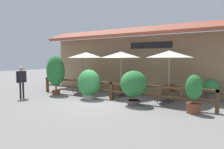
{
  "coord_description": "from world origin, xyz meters",
  "views": [
    {
      "loc": [
        6.45,
        -8.45,
        2.21
      ],
      "look_at": [
        -0.22,
        1.43,
        1.32
      ],
      "focal_mm": 35.0,
      "sensor_mm": 36.0,
      "label": 1
    }
  ],
  "objects_px": {
    "patio_umbrella_near": "(86,55)",
    "patio_umbrella_far": "(169,54)",
    "chair_near_wallside": "(95,84)",
    "potted_plant_broad_leaf": "(134,85)",
    "potted_plant_corner_fern": "(56,71)",
    "dining_table_far": "(169,89)",
    "potted_plant_entrance_palm": "(211,89)",
    "dining_table_middle": "(121,85)",
    "chair_far_streetside": "(164,94)",
    "patio_umbrella_middle": "(121,55)",
    "potted_plant_small_flowering": "(194,92)",
    "chair_near_streetside": "(78,86)",
    "chair_middle_wallside": "(128,86)",
    "dining_table_near": "(87,82)",
    "chair_middle_streetside": "(115,90)",
    "pedestrian": "(21,78)",
    "potted_plant_tall_tropical": "(89,84)",
    "chair_far_wallside": "(173,90)"
  },
  "relations": [
    {
      "from": "chair_near_streetside",
      "to": "pedestrian",
      "type": "relative_size",
      "value": 0.47
    },
    {
      "from": "chair_near_streetside",
      "to": "dining_table_middle",
      "type": "xyz_separation_m",
      "value": [
        2.67,
        0.79,
        0.15
      ]
    },
    {
      "from": "patio_umbrella_near",
      "to": "patio_umbrella_far",
      "type": "distance_m",
      "value": 5.59
    },
    {
      "from": "chair_near_wallside",
      "to": "patio_umbrella_far",
      "type": "relative_size",
      "value": 0.32
    },
    {
      "from": "chair_far_streetside",
      "to": "dining_table_middle",
      "type": "bearing_deg",
      "value": 179.22
    },
    {
      "from": "patio_umbrella_near",
      "to": "chair_near_wallside",
      "type": "distance_m",
      "value": 2.1
    },
    {
      "from": "chair_near_wallside",
      "to": "chair_far_streetside",
      "type": "bearing_deg",
      "value": 167.07
    },
    {
      "from": "potted_plant_corner_fern",
      "to": "potted_plant_entrance_palm",
      "type": "xyz_separation_m",
      "value": [
        8.18,
        3.02,
        -0.79
      ]
    },
    {
      "from": "potted_plant_broad_leaf",
      "to": "potted_plant_tall_tropical",
      "type": "relative_size",
      "value": 1.02
    },
    {
      "from": "chair_near_streetside",
      "to": "chair_middle_wallside",
      "type": "xyz_separation_m",
      "value": [
        2.66,
        1.58,
        0.0
      ]
    },
    {
      "from": "chair_middle_streetside",
      "to": "pedestrian",
      "type": "distance_m",
      "value": 5.16
    },
    {
      "from": "patio_umbrella_near",
      "to": "chair_far_streetside",
      "type": "distance_m",
      "value": 5.98
    },
    {
      "from": "potted_plant_broad_leaf",
      "to": "potted_plant_corner_fern",
      "type": "bearing_deg",
      "value": 179.92
    },
    {
      "from": "pedestrian",
      "to": "patio_umbrella_middle",
      "type": "bearing_deg",
      "value": 132.67
    },
    {
      "from": "dining_table_far",
      "to": "pedestrian",
      "type": "bearing_deg",
      "value": -151.36
    },
    {
      "from": "dining_table_near",
      "to": "potted_plant_small_flowering",
      "type": "relative_size",
      "value": 0.66
    },
    {
      "from": "patio_umbrella_near",
      "to": "potted_plant_broad_leaf",
      "type": "height_order",
      "value": "patio_umbrella_near"
    },
    {
      "from": "chair_near_wallside",
      "to": "potted_plant_broad_leaf",
      "type": "xyz_separation_m",
      "value": [
        4.5,
        -2.72,
        0.51
      ]
    },
    {
      "from": "potted_plant_small_flowering",
      "to": "potted_plant_entrance_palm",
      "type": "xyz_separation_m",
      "value": [
        0.12,
        3.01,
        -0.22
      ]
    },
    {
      "from": "chair_near_wallside",
      "to": "dining_table_middle",
      "type": "relative_size",
      "value": 0.82
    },
    {
      "from": "dining_table_middle",
      "to": "pedestrian",
      "type": "xyz_separation_m",
      "value": [
        -4.01,
        -3.85,
        0.52
      ]
    },
    {
      "from": "chair_far_streetside",
      "to": "potted_plant_corner_fern",
      "type": "xyz_separation_m",
      "value": [
        -6.39,
        -1.13,
        0.94
      ]
    },
    {
      "from": "chair_far_streetside",
      "to": "potted_plant_broad_leaf",
      "type": "bearing_deg",
      "value": -118.65
    },
    {
      "from": "chair_near_streetside",
      "to": "chair_near_wallside",
      "type": "distance_m",
      "value": 1.59
    },
    {
      "from": "dining_table_near",
      "to": "potted_plant_entrance_palm",
      "type": "distance_m",
      "value": 7.47
    },
    {
      "from": "chair_near_wallside",
      "to": "potted_plant_entrance_palm",
      "type": "relative_size",
      "value": 0.74
    },
    {
      "from": "chair_near_streetside",
      "to": "potted_plant_corner_fern",
      "type": "bearing_deg",
      "value": -115.09
    },
    {
      "from": "patio_umbrella_middle",
      "to": "patio_umbrella_far",
      "type": "height_order",
      "value": "same"
    },
    {
      "from": "dining_table_near",
      "to": "pedestrian",
      "type": "bearing_deg",
      "value": -109.16
    },
    {
      "from": "chair_near_wallside",
      "to": "patio_umbrella_far",
      "type": "xyz_separation_m",
      "value": [
        5.54,
        -0.86,
        1.95
      ]
    },
    {
      "from": "chair_near_streetside",
      "to": "chair_near_wallside",
      "type": "relative_size",
      "value": 1.0
    },
    {
      "from": "chair_middle_wallside",
      "to": "potted_plant_corner_fern",
      "type": "height_order",
      "value": "potted_plant_corner_fern"
    },
    {
      "from": "patio_umbrella_near",
      "to": "patio_umbrella_far",
      "type": "xyz_separation_m",
      "value": [
        5.59,
        -0.07,
        0.0
      ]
    },
    {
      "from": "chair_far_wallside",
      "to": "potted_plant_small_flowering",
      "type": "height_order",
      "value": "potted_plant_small_flowering"
    },
    {
      "from": "dining_table_near",
      "to": "dining_table_middle",
      "type": "distance_m",
      "value": 2.67
    },
    {
      "from": "potted_plant_tall_tropical",
      "to": "potted_plant_broad_leaf",
      "type": "bearing_deg",
      "value": -1.2
    },
    {
      "from": "patio_umbrella_far",
      "to": "chair_far_streetside",
      "type": "height_order",
      "value": "patio_umbrella_far"
    },
    {
      "from": "chair_near_streetside",
      "to": "pedestrian",
      "type": "xyz_separation_m",
      "value": [
        -1.34,
        -3.06,
        0.67
      ]
    },
    {
      "from": "chair_middle_wallside",
      "to": "chair_far_streetside",
      "type": "relative_size",
      "value": 1.0
    },
    {
      "from": "dining_table_near",
      "to": "chair_middle_streetside",
      "type": "distance_m",
      "value": 2.88
    },
    {
      "from": "dining_table_near",
      "to": "chair_middle_streetside",
      "type": "xyz_separation_m",
      "value": [
        2.77,
        -0.8,
        -0.15
      ]
    },
    {
      "from": "dining_table_middle",
      "to": "potted_plant_small_flowering",
      "type": "relative_size",
      "value": 0.66
    },
    {
      "from": "patio_umbrella_far",
      "to": "potted_plant_small_flowering",
      "type": "relative_size",
      "value": 1.69
    },
    {
      "from": "patio_umbrella_near",
      "to": "potted_plant_small_flowering",
      "type": "bearing_deg",
      "value": -14.7
    },
    {
      "from": "patio_umbrella_near",
      "to": "chair_near_streetside",
      "type": "distance_m",
      "value": 2.1
    },
    {
      "from": "chair_near_streetside",
      "to": "dining_table_near",
      "type": "bearing_deg",
      "value": 100.11
    },
    {
      "from": "dining_table_far",
      "to": "potted_plant_entrance_palm",
      "type": "bearing_deg",
      "value": 33.01
    },
    {
      "from": "patio_umbrella_middle",
      "to": "potted_plant_entrance_palm",
      "type": "bearing_deg",
      "value": 13.21
    },
    {
      "from": "dining_table_middle",
      "to": "potted_plant_broad_leaf",
      "type": "height_order",
      "value": "potted_plant_broad_leaf"
    },
    {
      "from": "chair_far_wallside",
      "to": "potted_plant_corner_fern",
      "type": "height_order",
      "value": "potted_plant_corner_fern"
    }
  ]
}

